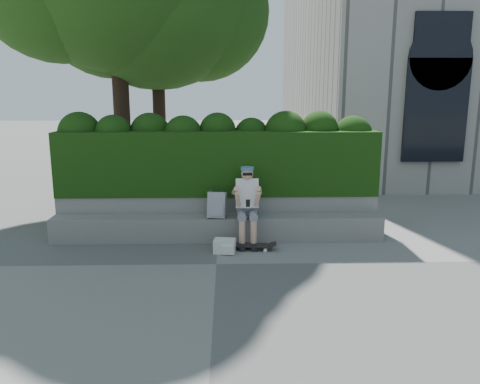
{
  "coord_description": "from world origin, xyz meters",
  "views": [
    {
      "loc": [
        0.18,
        -6.98,
        2.64
      ],
      "look_at": [
        0.4,
        1.0,
        0.95
      ],
      "focal_mm": 35.0,
      "sensor_mm": 36.0,
      "label": 1
    }
  ],
  "objects_px": {
    "person": "(247,202)",
    "backpack_ground": "(225,246)",
    "skateboard": "(248,245)",
    "backpack_plaid": "(217,205)"
  },
  "relations": [
    {
      "from": "skateboard",
      "to": "backpack_plaid",
      "type": "bearing_deg",
      "value": 145.43
    },
    {
      "from": "person",
      "to": "skateboard",
      "type": "bearing_deg",
      "value": -90.71
    },
    {
      "from": "skateboard",
      "to": "backpack_plaid",
      "type": "distance_m",
      "value": 0.93
    },
    {
      "from": "person",
      "to": "backpack_ground",
      "type": "height_order",
      "value": "person"
    },
    {
      "from": "person",
      "to": "backpack_plaid",
      "type": "height_order",
      "value": "person"
    },
    {
      "from": "skateboard",
      "to": "backpack_ground",
      "type": "height_order",
      "value": "backpack_ground"
    },
    {
      "from": "skateboard",
      "to": "backpack_ground",
      "type": "distance_m",
      "value": 0.42
    },
    {
      "from": "backpack_plaid",
      "to": "skateboard",
      "type": "bearing_deg",
      "value": -30.97
    },
    {
      "from": "skateboard",
      "to": "backpack_plaid",
      "type": "xyz_separation_m",
      "value": [
        -0.54,
        0.46,
        0.61
      ]
    },
    {
      "from": "person",
      "to": "backpack_ground",
      "type": "xyz_separation_m",
      "value": [
        -0.4,
        -0.52,
        -0.64
      ]
    }
  ]
}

